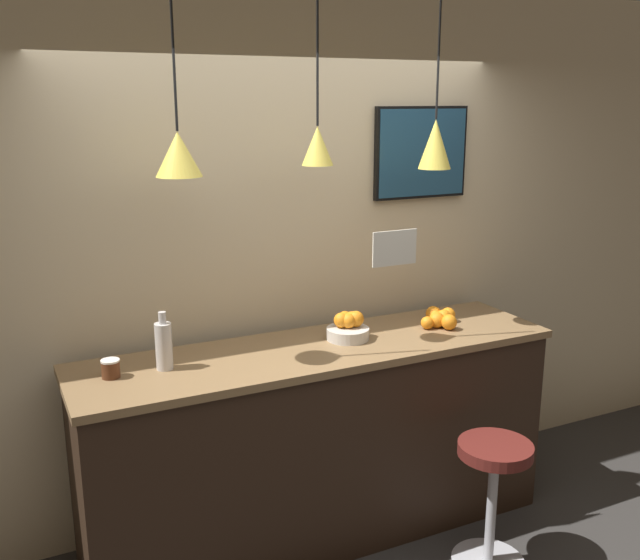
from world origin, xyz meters
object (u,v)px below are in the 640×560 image
object	(u,v)px
fruit_bowl	(348,327)
mounted_tv	(421,153)
spread_jar	(111,369)
juice_bottle	(164,345)
bar_stool	(493,481)

from	to	relation	value
fruit_bowl	mounted_tv	size ratio (longest dim) A/B	0.37
fruit_bowl	spread_jar	bearing A→B (deg)	-179.63
mounted_tv	juice_bottle	bearing A→B (deg)	-168.15
spread_jar	fruit_bowl	bearing A→B (deg)	0.37
spread_jar	bar_stool	bearing A→B (deg)	-21.41
fruit_bowl	juice_bottle	size ratio (longest dim) A/B	0.81
fruit_bowl	juice_bottle	bearing A→B (deg)	-179.53
juice_bottle	fruit_bowl	bearing A→B (deg)	0.47
fruit_bowl	mounted_tv	xyz separation A→B (m)	(0.64, 0.33, 0.86)
fruit_bowl	mounted_tv	distance (m)	1.12
bar_stool	fruit_bowl	distance (m)	1.05
mounted_tv	fruit_bowl	bearing A→B (deg)	-152.71
bar_stool	mounted_tv	size ratio (longest dim) A/B	1.10
bar_stool	spread_jar	xyz separation A→B (m)	(-1.68, 0.66, 0.64)
fruit_bowl	mounted_tv	bearing A→B (deg)	27.29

